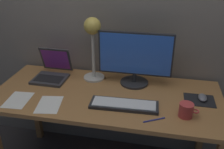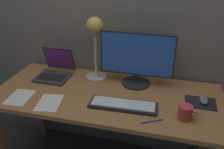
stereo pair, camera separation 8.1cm
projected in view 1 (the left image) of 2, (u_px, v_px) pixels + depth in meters
back_wall at (117, 2)px, 1.87m from camera, size 4.80×0.06×2.60m
desk at (106, 103)px, 1.80m from camera, size 1.60×0.70×0.74m
monitor at (135, 57)px, 1.81m from camera, size 0.54×0.21×0.40m
keyboard_main at (124, 105)px, 1.62m from camera, size 0.44×0.16×0.03m
laptop at (53, 70)px, 1.98m from camera, size 0.25×0.28×0.22m
desk_lamp at (93, 37)px, 1.83m from camera, size 0.16×0.16×0.48m
mousepad at (199, 100)px, 1.69m from camera, size 0.20×0.16×0.00m
mouse at (202, 97)px, 1.68m from camera, size 0.06×0.10×0.03m
coffee_mug at (186, 110)px, 1.50m from camera, size 0.12×0.09×0.09m
paper_sheet_near_mouse at (49, 104)px, 1.64m from camera, size 0.18×0.23×0.00m
paper_sheet_by_keyboard at (18, 100)px, 1.69m from camera, size 0.16×0.22×0.00m
pen at (154, 120)px, 1.48m from camera, size 0.13×0.08×0.01m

